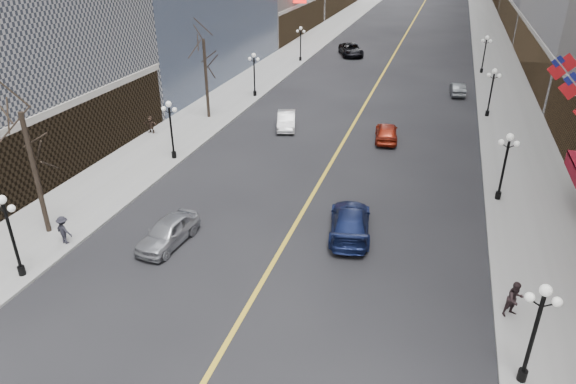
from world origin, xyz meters
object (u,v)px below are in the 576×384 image
Objects in this scene: streetlamp_west_0 at (10,228)px; car_nb_near at (168,232)px; streetlamp_east_2 at (492,87)px; streetlamp_east_3 at (485,50)px; car_nb_mid at (286,120)px; streetlamp_west_1 at (171,124)px; car_sb_near at (350,222)px; streetlamp_west_3 at (301,40)px; car_nb_far at (351,50)px; car_sb_far at (458,89)px; streetlamp_west_2 at (254,70)px; streetlamp_east_1 at (505,160)px; streetlamp_east_0 at (536,325)px; car_sb_mid at (387,132)px.

streetlamp_west_0 is 7.79m from car_nb_near.
streetlamp_east_2 is 1.00× the size of car_nb_near.
streetlamp_east_3 is 1.02× the size of car_nb_mid.
streetlamp_east_3 is 57.10m from streetlamp_west_0.
car_sb_near is at bearing -24.75° from streetlamp_west_1.
car_nb_far is at bearing 44.97° from streetlamp_west_3.
streetlamp_west_2 is at bearing 13.41° from car_sb_far.
car_nb_near is at bearing -121.88° from streetlamp_east_2.
streetlamp_east_1 is 1.14× the size of car_sb_far.
streetlamp_east_1 is (0.00, 16.00, 0.00)m from streetlamp_east_0.
car_sb_mid is at bearing -132.96° from streetlamp_east_2.
streetlamp_west_2 is (0.00, 34.00, 0.00)m from streetlamp_west_0.
streetlamp_east_1 and streetlamp_west_2 have the same top height.
streetlamp_west_1 is at bearing 22.79° from car_sb_mid.
car_sb_near is (15.11, -6.97, -2.09)m from streetlamp_west_1.
streetlamp_east_3 is 1.00× the size of streetlamp_west_3.
streetlamp_west_3 is (0.00, 52.00, 0.00)m from streetlamp_west_0.
streetlamp_west_2 and streetlamp_west_3 have the same top height.
streetlamp_west_1 is 1.00× the size of streetlamp_west_3.
streetlamp_east_0 and streetlamp_east_1 have the same top height.
car_sb_near reaches higher than car_sb_mid.
streetlamp_east_0 is 1.00× the size of streetlamp_west_3.
streetlamp_west_1 is 42.35m from car_nb_far.
streetlamp_west_0 is (-23.60, -16.00, 0.00)m from streetlamp_east_1.
car_nb_near is at bearing -148.64° from streetlamp_east_1.
streetlamp_west_0 is 1.00× the size of streetlamp_west_3.
car_nb_near is 0.80× the size of car_sb_near.
car_sb_far is (20.80, -10.84, -2.25)m from streetlamp_west_3.
car_nb_mid is (6.17, -26.51, -2.17)m from streetlamp_west_3.
streetlamp_east_2 is at bearing 10.32° from car_nb_mid.
streetlamp_east_0 is 16.00m from streetlamp_east_1.
car_nb_far is at bearing 107.00° from streetlamp_east_0.
streetlamp_west_2 is (0.00, 18.00, 0.00)m from streetlamp_west_1.
car_nb_near is (5.57, -46.98, -2.13)m from streetlamp_west_3.
streetlamp_east_0 is 26.43m from car_sb_mid.
streetlamp_west_0 is at bearing -145.86° from streetlamp_east_1.
car_nb_near is at bearing 13.30° from car_sb_near.
car_sb_far is at bearing -109.61° from car_sb_near.
car_nb_near is 20.49m from car_nb_mid.
streetlamp_west_1 and streetlamp_west_2 have the same top height.
streetlamp_east_3 reaches higher than car_nb_far.
car_sb_far is at bearing 111.35° from streetlamp_east_2.
car_sb_near is (-8.49, -42.97, -2.09)m from streetlamp_east_3.
streetlamp_east_1 is at bearing 90.76° from car_sb_far.
streetlamp_east_1 is 1.00× the size of streetlamp_west_3.
streetlamp_east_3 is 1.00× the size of streetlamp_west_2.
streetlamp_east_0 is 1.14× the size of car_sb_far.
streetlamp_east_0 and streetlamp_west_1 have the same top height.
streetlamp_west_2 is at bearing 106.34° from car_nb_near.
car_sb_far is (-2.80, 41.16, -2.25)m from streetlamp_east_0.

